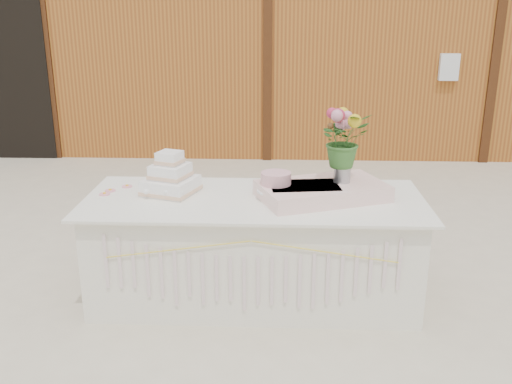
% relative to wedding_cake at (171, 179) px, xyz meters
% --- Properties ---
extents(ground, '(80.00, 80.00, 0.00)m').
position_rel_wedding_cake_xyz_m(ground, '(0.61, -0.10, -0.87)').
color(ground, beige).
rests_on(ground, ground).
extents(barn, '(12.60, 4.60, 3.30)m').
position_rel_wedding_cake_xyz_m(barn, '(0.60, 5.90, 0.80)').
color(barn, '#9D5F21').
rests_on(barn, ground).
extents(cake_table, '(2.40, 1.00, 0.77)m').
position_rel_wedding_cake_xyz_m(cake_table, '(0.61, -0.10, -0.49)').
color(cake_table, silver).
rests_on(cake_table, ground).
extents(wedding_cake, '(0.44, 0.44, 0.31)m').
position_rel_wedding_cake_xyz_m(wedding_cake, '(0.00, 0.00, 0.00)').
color(wedding_cake, white).
rests_on(wedding_cake, cake_table).
extents(pink_cake_stand, '(0.27, 0.27, 0.19)m').
position_rel_wedding_cake_xyz_m(pink_cake_stand, '(0.76, -0.10, 0.00)').
color(pink_cake_stand, white).
rests_on(pink_cake_stand, cake_table).
extents(satin_runner, '(0.99, 0.78, 0.11)m').
position_rel_wedding_cake_xyz_m(satin_runner, '(1.09, -0.07, -0.05)').
color(satin_runner, '#FFCFCD').
rests_on(satin_runner, cake_table).
extents(flower_vase, '(0.12, 0.12, 0.16)m').
position_rel_wedding_cake_xyz_m(flower_vase, '(1.23, -0.03, 0.08)').
color(flower_vase, '#A6A7AB').
rests_on(flower_vase, satin_runner).
extents(bouquet, '(0.44, 0.42, 0.38)m').
position_rel_wedding_cake_xyz_m(bouquet, '(1.23, -0.03, 0.36)').
color(bouquet, '#346729').
rests_on(bouquet, flower_vase).
extents(loose_flowers, '(0.29, 0.41, 0.02)m').
position_rel_wedding_cake_xyz_m(loose_flowers, '(-0.40, -0.02, -0.09)').
color(loose_flowers, pink).
rests_on(loose_flowers, cake_table).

